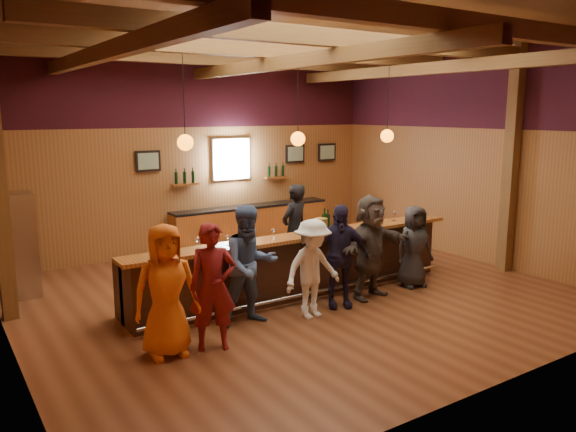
% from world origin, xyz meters
% --- Properties ---
extents(room, '(9.04, 9.00, 4.52)m').
position_xyz_m(room, '(0.00, 0.06, 3.21)').
color(room, brown).
rests_on(room, ground).
extents(bar_counter, '(6.30, 1.07, 1.11)m').
position_xyz_m(bar_counter, '(0.02, 0.15, 0.52)').
color(bar_counter, black).
rests_on(bar_counter, ground).
extents(back_bar_cabinet, '(4.00, 0.52, 0.95)m').
position_xyz_m(back_bar_cabinet, '(1.20, 3.72, 0.48)').
color(back_bar_cabinet, '#974C1B').
rests_on(back_bar_cabinet, ground).
extents(window, '(0.95, 0.09, 0.95)m').
position_xyz_m(window, '(0.80, 3.95, 2.05)').
color(window, silver).
rests_on(window, room).
extents(framed_pictures, '(5.35, 0.05, 0.45)m').
position_xyz_m(framed_pictures, '(1.67, 3.94, 2.10)').
color(framed_pictures, black).
rests_on(framed_pictures, room).
extents(wine_shelves, '(3.00, 0.18, 0.30)m').
position_xyz_m(wine_shelves, '(0.80, 3.88, 1.62)').
color(wine_shelves, '#974C1B').
rests_on(wine_shelves, room).
extents(pendant_lights, '(4.24, 0.24, 1.37)m').
position_xyz_m(pendant_lights, '(0.00, 0.00, 2.71)').
color(pendant_lights, black).
rests_on(pendant_lights, room).
extents(stainless_fridge, '(0.70, 0.70, 1.80)m').
position_xyz_m(stainless_fridge, '(-4.10, 2.60, 0.90)').
color(stainless_fridge, silver).
rests_on(stainless_fridge, ground).
extents(customer_orange, '(0.91, 0.64, 1.76)m').
position_xyz_m(customer_orange, '(-2.80, -1.10, 0.88)').
color(customer_orange, orange).
rests_on(customer_orange, ground).
extents(customer_redvest, '(0.73, 0.60, 1.72)m').
position_xyz_m(customer_redvest, '(-2.20, -1.23, 0.86)').
color(customer_redvest, maroon).
rests_on(customer_redvest, ground).
extents(customer_denim, '(0.95, 0.78, 1.80)m').
position_xyz_m(customer_denim, '(-1.34, -0.71, 0.90)').
color(customer_denim, '#486190').
rests_on(customer_denim, ground).
extents(customer_white, '(1.03, 0.63, 1.55)m').
position_xyz_m(customer_white, '(-0.41, -1.01, 0.77)').
color(customer_white, white).
rests_on(customer_white, ground).
extents(customer_navy, '(1.08, 0.80, 1.70)m').
position_xyz_m(customer_navy, '(0.22, -0.86, 0.85)').
color(customer_navy, '#201B37').
rests_on(customer_navy, ground).
extents(customer_brown, '(1.72, 0.79, 1.78)m').
position_xyz_m(customer_brown, '(0.96, -0.79, 0.89)').
color(customer_brown, '#4C433D').
rests_on(customer_brown, ground).
extents(customer_dark, '(0.80, 0.60, 1.49)m').
position_xyz_m(customer_dark, '(2.04, -0.76, 0.75)').
color(customer_dark, '#29292C').
rests_on(customer_dark, ground).
extents(bartender, '(0.75, 0.60, 1.79)m').
position_xyz_m(bartender, '(0.63, 1.03, 0.89)').
color(bartender, black).
rests_on(bartender, ground).
extents(ice_bucket, '(0.22, 0.22, 0.24)m').
position_xyz_m(ice_bucket, '(0.36, -0.18, 1.23)').
color(ice_bucket, brown).
rests_on(ice_bucket, bar_counter).
extents(bottle_a, '(0.08, 0.08, 0.39)m').
position_xyz_m(bottle_a, '(0.50, -0.09, 1.26)').
color(bottle_a, black).
rests_on(bottle_a, bar_counter).
extents(bottle_b, '(0.08, 0.08, 0.35)m').
position_xyz_m(bottle_b, '(0.61, -0.04, 1.25)').
color(bottle_b, black).
rests_on(bottle_b, bar_counter).
extents(glass_a, '(0.07, 0.07, 0.16)m').
position_xyz_m(glass_a, '(-2.56, -0.19, 1.23)').
color(glass_a, silver).
rests_on(glass_a, bar_counter).
extents(glass_b, '(0.09, 0.09, 0.20)m').
position_xyz_m(glass_b, '(-1.93, -0.18, 1.25)').
color(glass_b, silver).
rests_on(glass_b, bar_counter).
extents(glass_c, '(0.07, 0.07, 0.16)m').
position_xyz_m(glass_c, '(-1.42, -0.15, 1.22)').
color(glass_c, silver).
rests_on(glass_c, bar_counter).
extents(glass_d, '(0.09, 0.09, 0.19)m').
position_xyz_m(glass_d, '(-1.15, -0.24, 1.25)').
color(glass_d, silver).
rests_on(glass_d, bar_counter).
extents(glass_e, '(0.07, 0.07, 0.16)m').
position_xyz_m(glass_e, '(-0.56, -0.12, 1.22)').
color(glass_e, silver).
rests_on(glass_e, bar_counter).
extents(glass_f, '(0.07, 0.07, 0.17)m').
position_xyz_m(glass_f, '(0.75, -0.26, 1.23)').
color(glass_f, silver).
rests_on(glass_f, bar_counter).
extents(glass_g, '(0.08, 0.08, 0.18)m').
position_xyz_m(glass_g, '(1.41, -0.13, 1.24)').
color(glass_g, silver).
rests_on(glass_g, bar_counter).
extents(glass_h, '(0.09, 0.09, 0.20)m').
position_xyz_m(glass_h, '(2.12, -0.14, 1.25)').
color(glass_h, silver).
rests_on(glass_h, bar_counter).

